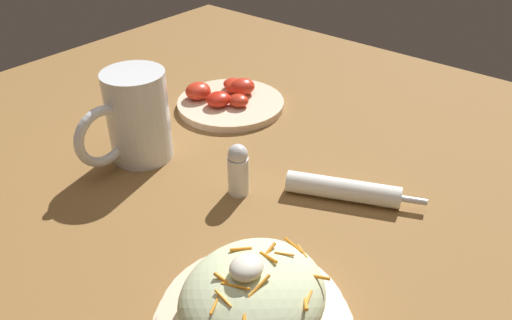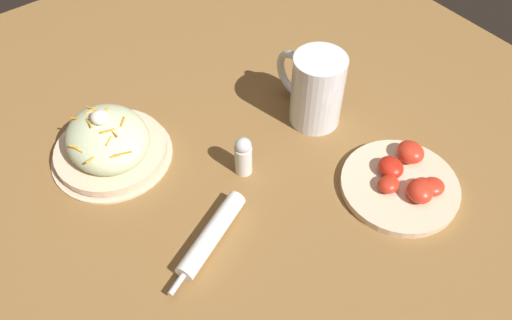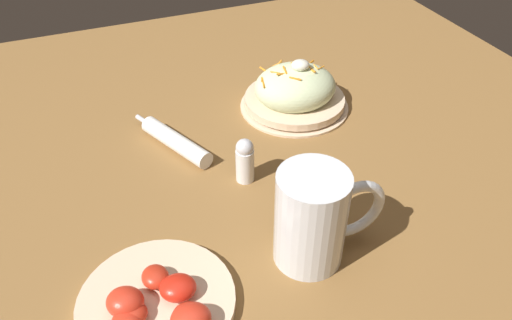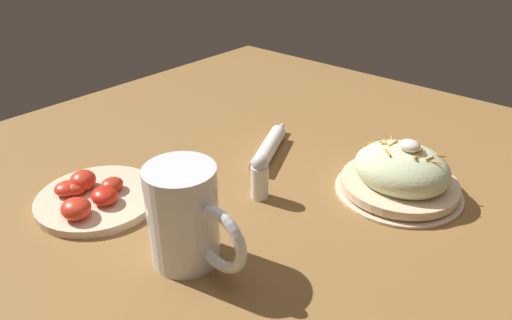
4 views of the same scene
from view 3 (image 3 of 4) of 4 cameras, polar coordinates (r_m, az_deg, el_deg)
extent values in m
plane|color=olive|center=(0.88, 1.26, -1.17)|extent=(1.43, 1.43, 0.00)
cylinder|color=beige|center=(1.04, 4.36, 6.26)|extent=(0.22, 0.22, 0.01)
cylinder|color=beige|center=(1.04, 4.39, 6.84)|extent=(0.20, 0.20, 0.01)
ellipsoid|color=beige|center=(1.02, 4.47, 8.28)|extent=(0.17, 0.15, 0.08)
cylinder|color=orange|center=(1.02, 7.30, 10.33)|extent=(0.02, 0.01, 0.00)
cylinder|color=orange|center=(0.99, 3.33, 10.14)|extent=(0.01, 0.02, 0.01)
cylinder|color=orange|center=(1.02, 4.80, 10.89)|extent=(0.03, 0.01, 0.01)
cylinder|color=orange|center=(1.05, 2.40, 10.83)|extent=(0.03, 0.01, 0.00)
cylinder|color=orange|center=(0.99, 0.67, 9.16)|extent=(0.01, 0.02, 0.01)
cylinder|color=orange|center=(0.99, 2.18, 9.93)|extent=(0.01, 0.02, 0.01)
cylinder|color=orange|center=(0.97, 4.48, 9.21)|extent=(0.02, 0.02, 0.00)
cylinder|color=orange|center=(1.05, 6.26, 10.96)|extent=(0.02, 0.02, 0.01)
cylinder|color=orange|center=(0.98, 2.91, 9.73)|extent=(0.02, 0.01, 0.01)
cylinder|color=orange|center=(1.02, 6.83, 10.48)|extent=(0.01, 0.02, 0.01)
cylinder|color=orange|center=(1.00, 6.46, 10.04)|extent=(0.01, 0.02, 0.01)
cylinder|color=orange|center=(1.03, 1.02, 10.14)|extent=(0.01, 0.03, 0.01)
cylinder|color=orange|center=(1.01, 5.97, 10.56)|extent=(0.01, 0.03, 0.01)
cylinder|color=orange|center=(0.98, 0.83, 8.77)|extent=(0.01, 0.03, 0.01)
cylinder|color=orange|center=(1.05, 2.64, 10.90)|extent=(0.02, 0.02, 0.01)
ellipsoid|color=white|center=(1.00, 5.05, 10.69)|extent=(0.04, 0.03, 0.02)
cylinder|color=white|center=(0.69, 6.22, -6.62)|extent=(0.10, 0.10, 0.15)
cylinder|color=gold|center=(0.72, 6.02, -8.70)|extent=(0.09, 0.09, 0.07)
cylinder|color=white|center=(0.69, 6.24, -6.37)|extent=(0.09, 0.09, 0.01)
torus|color=white|center=(0.72, 11.06, -5.51)|extent=(0.10, 0.02, 0.10)
cylinder|color=white|center=(0.93, -9.07, 2.07)|extent=(0.10, 0.16, 0.03)
cylinder|color=silver|center=(1.00, -12.73, 4.44)|extent=(0.02, 0.04, 0.01)
cylinder|color=beige|center=(0.69, -11.22, -15.58)|extent=(0.21, 0.21, 0.01)
ellipsoid|color=red|center=(0.67, -13.86, -16.72)|extent=(0.05, 0.05, 0.02)
ellipsoid|color=red|center=(0.65, -7.43, -17.50)|extent=(0.06, 0.05, 0.03)
ellipsoid|color=red|center=(0.68, -8.86, -14.15)|extent=(0.06, 0.06, 0.03)
ellipsoid|color=red|center=(0.68, -14.65, -15.34)|extent=(0.07, 0.06, 0.03)
ellipsoid|color=red|center=(0.70, -11.38, -12.89)|extent=(0.04, 0.05, 0.02)
ellipsoid|color=red|center=(0.65, -7.53, -17.46)|extent=(0.06, 0.06, 0.03)
cylinder|color=white|center=(0.84, -1.27, -0.60)|extent=(0.03, 0.03, 0.06)
sphere|color=silver|center=(0.82, -1.30, 1.43)|extent=(0.03, 0.03, 0.03)
camera|label=1|loc=(1.23, 13.98, 32.95)|focal=35.54mm
camera|label=2|loc=(0.99, -49.13, 38.19)|focal=35.83mm
camera|label=4|loc=(0.69, 61.70, 10.18)|focal=33.25mm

